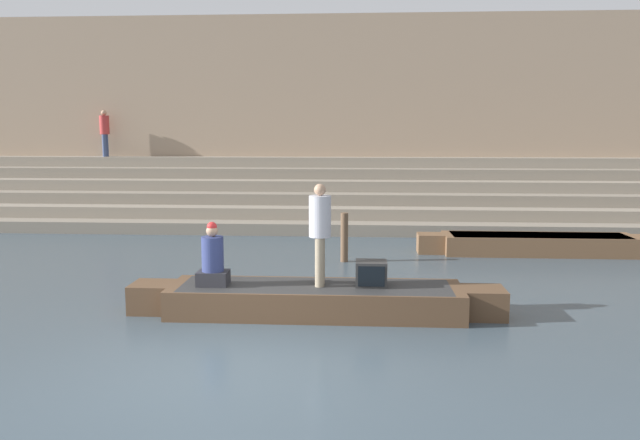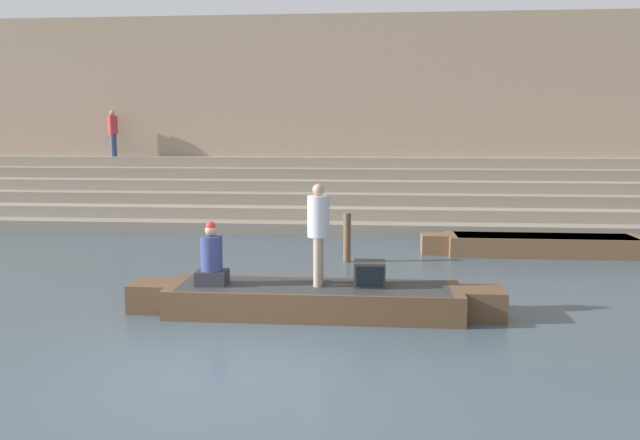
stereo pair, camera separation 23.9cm
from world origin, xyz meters
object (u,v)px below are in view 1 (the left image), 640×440
Objects in this scene: tv_set at (371,274)px; person_on_steps at (105,130)px; person_standing at (320,228)px; mooring_post at (344,237)px; moored_boat_shore at (538,244)px; person_rowing at (213,260)px; rowboat_main at (315,299)px.

person_on_steps reaches higher than tv_set.
person_standing is 1.02× the size of person_on_steps.
mooring_post is 0.69× the size of person_on_steps.
moored_boat_shore is at bearing 14.18° from mooring_post.
moored_boat_shore is 5.18× the size of mooring_post.
person_standing is at bearing -41.75° from person_on_steps.
person_rowing is 8.57m from moored_boat_shore.
person_on_steps is (-8.29, 11.66, 1.55)m from person_standing.
moored_boat_shore is at bearing 45.92° from tv_set.
person_on_steps is at bearing 122.21° from tv_set.
person_standing is 4.16m from mooring_post.
person_on_steps reaches higher than mooring_post.
mooring_post is (-4.65, -1.18, 0.31)m from moored_boat_shore.
rowboat_main is at bearing 15.17° from person_rowing.
person_on_steps is (-8.59, 7.61, 2.41)m from mooring_post.
person_on_steps reaches higher than person_standing.
mooring_post is at bearing 81.58° from rowboat_main.
rowboat_main is at bearing 177.16° from tv_set.
person_standing is at bearing 174.47° from tv_set.
person_on_steps is at bearing 132.10° from person_rowing.
tv_set is at bearing 15.44° from person_rowing.
mooring_post is (0.37, 4.10, 0.31)m from rowboat_main.
tv_set is 4.09m from mooring_post.
rowboat_main is at bearing -42.09° from person_on_steps.
person_rowing is 2.57m from tv_set.
tv_set is (0.83, 0.00, -0.74)m from person_standing.
person_rowing is at bearing 176.66° from tv_set.
rowboat_main reaches higher than moored_boat_shore.
tv_set is 14.98m from person_on_steps.
person_on_steps is (-9.12, 11.66, 2.29)m from tv_set.
mooring_post reaches higher than moored_boat_shore.
person_standing is 7.30m from moored_boat_shore.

